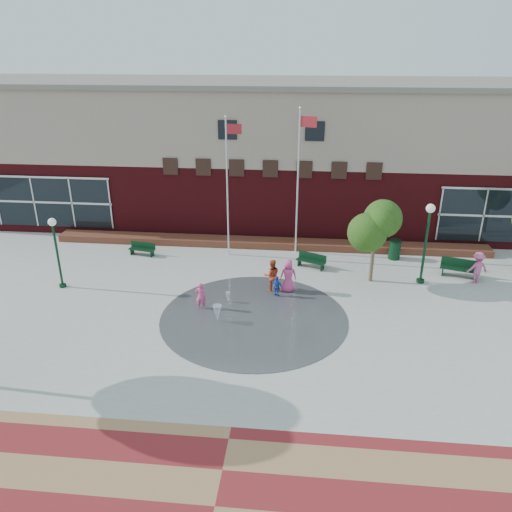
# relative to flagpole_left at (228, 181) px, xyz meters

# --- Properties ---
(ground) EXTENTS (120.00, 120.00, 0.00)m
(ground) POSITION_rel_flagpole_left_xyz_m (2.17, -10.10, -4.41)
(ground) COLOR #666056
(ground) RESTS_ON ground
(plaza_concrete) EXTENTS (46.00, 18.00, 0.01)m
(plaza_concrete) POSITION_rel_flagpole_left_xyz_m (2.17, -6.10, -4.40)
(plaza_concrete) COLOR #A8A8A0
(plaza_concrete) RESTS_ON ground
(paver_band) EXTENTS (46.00, 6.00, 0.01)m
(paver_band) POSITION_rel_flagpole_left_xyz_m (2.17, -17.10, -4.40)
(paver_band) COLOR maroon
(paver_band) RESTS_ON ground
(splash_pad) EXTENTS (8.40, 8.40, 0.01)m
(splash_pad) POSITION_rel_flagpole_left_xyz_m (2.17, -7.10, -4.40)
(splash_pad) COLOR #383A3D
(splash_pad) RESTS_ON ground
(library_building) EXTENTS (44.40, 10.40, 9.20)m
(library_building) POSITION_rel_flagpole_left_xyz_m (2.17, 7.38, 0.24)
(library_building) COLOR #520D12
(library_building) RESTS_ON ground
(flower_bed) EXTENTS (26.00, 1.20, 0.40)m
(flower_bed) POSITION_rel_flagpole_left_xyz_m (2.17, 1.50, -4.41)
(flower_bed) COLOR maroon
(flower_bed) RESTS_ON ground
(flagpole_left) EXTENTS (0.93, 0.17, 7.91)m
(flagpole_left) POSITION_rel_flagpole_left_xyz_m (0.00, 0.00, 0.00)
(flagpole_left) COLOR silver
(flagpole_left) RESTS_ON ground
(flagpole_right) EXTENTS (0.99, 0.38, 8.32)m
(flagpole_right) POSITION_rel_flagpole_left_xyz_m (3.87, 0.76, 0.24)
(flagpole_right) COLOR silver
(flagpole_right) RESTS_ON ground
(lamp_left) EXTENTS (0.39, 0.39, 3.68)m
(lamp_left) POSITION_rel_flagpole_left_xyz_m (-7.78, -5.00, -2.12)
(lamp_left) COLOR black
(lamp_left) RESTS_ON ground
(lamp_right) EXTENTS (0.45, 0.45, 4.23)m
(lamp_right) POSITION_rel_flagpole_left_xyz_m (10.34, -2.66, -1.78)
(lamp_right) COLOR black
(lamp_right) RESTS_ON ground
(bench_left) EXTENTS (1.60, 0.70, 0.78)m
(bench_left) POSITION_rel_flagpole_left_xyz_m (-5.03, -0.60, -4.16)
(bench_left) COLOR black
(bench_left) RESTS_ON ground
(bench_mid) EXTENTS (1.67, 1.08, 0.82)m
(bench_mid) POSITION_rel_flagpole_left_xyz_m (4.72, -1.39, -4.14)
(bench_mid) COLOR black
(bench_mid) RESTS_ON ground
(bench_right) EXTENTS (2.01, 1.09, 0.98)m
(bench_right) POSITION_rel_flagpole_left_xyz_m (12.48, -1.80, -4.09)
(bench_right) COLOR black
(bench_right) RESTS_ON ground
(trash_can) EXTENTS (0.70, 0.70, 1.14)m
(trash_can) POSITION_rel_flagpole_left_xyz_m (9.45, 0.34, -3.83)
(trash_can) COLOR black
(trash_can) RESTS_ON ground
(tree_mid) EXTENTS (2.64, 2.64, 4.46)m
(tree_mid) POSITION_rel_flagpole_left_xyz_m (7.79, -2.74, -1.16)
(tree_mid) COLOR #4A3C2A
(tree_mid) RESTS_ON ground
(water_jet_a) EXTENTS (0.40, 0.40, 0.78)m
(water_jet_a) POSITION_rel_flagpole_left_xyz_m (0.61, -7.61, -4.41)
(water_jet_a) COLOR white
(water_jet_a) RESTS_ON ground
(water_jet_b) EXTENTS (0.23, 0.23, 0.51)m
(water_jet_b) POSITION_rel_flagpole_left_xyz_m (0.80, -5.79, -4.41)
(water_jet_b) COLOR white
(water_jet_b) RESTS_ON ground
(child_splash) EXTENTS (0.50, 0.34, 1.32)m
(child_splash) POSITION_rel_flagpole_left_xyz_m (-0.36, -6.49, -3.75)
(child_splash) COLOR #E84789
(child_splash) RESTS_ON ground
(adult_red) EXTENTS (0.93, 0.79, 1.65)m
(adult_red) POSITION_rel_flagpole_left_xyz_m (2.77, -4.31, -3.58)
(adult_red) COLOR #C43F20
(adult_red) RESTS_ON ground
(adult_pink) EXTENTS (0.88, 0.63, 1.69)m
(adult_pink) POSITION_rel_flagpole_left_xyz_m (3.59, -4.33, -3.56)
(adult_pink) COLOR #DE4283
(adult_pink) RESTS_ON ground
(child_blue) EXTENTS (0.69, 0.52, 1.08)m
(child_blue) POSITION_rel_flagpole_left_xyz_m (3.07, -4.94, -3.87)
(child_blue) COLOR #2146B0
(child_blue) RESTS_ON ground
(person_bench) EXTENTS (1.21, 0.86, 1.69)m
(person_bench) POSITION_rel_flagpole_left_xyz_m (13.13, -2.41, -3.56)
(person_bench) COLOR #C8538C
(person_bench) RESTS_ON ground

